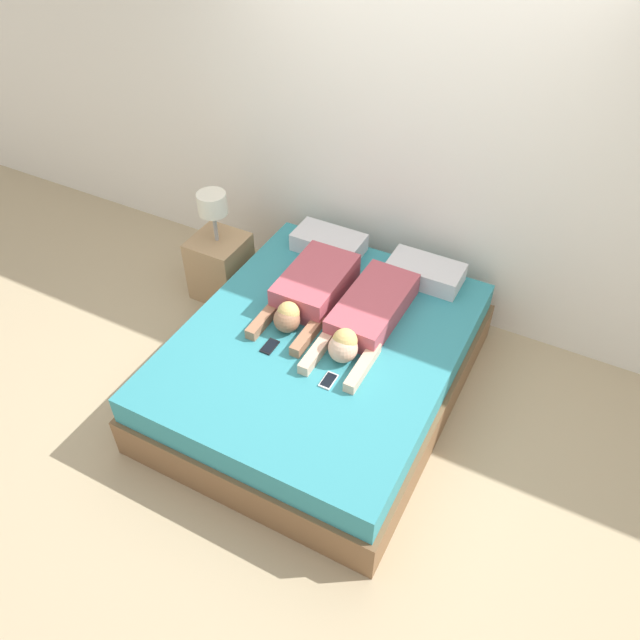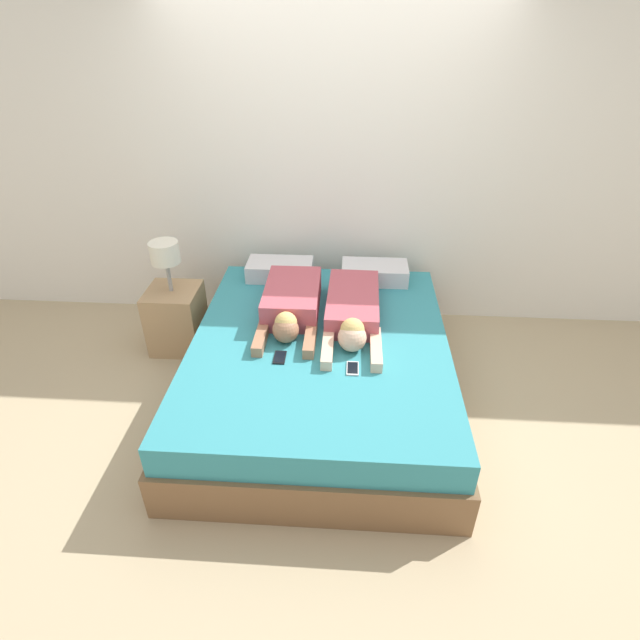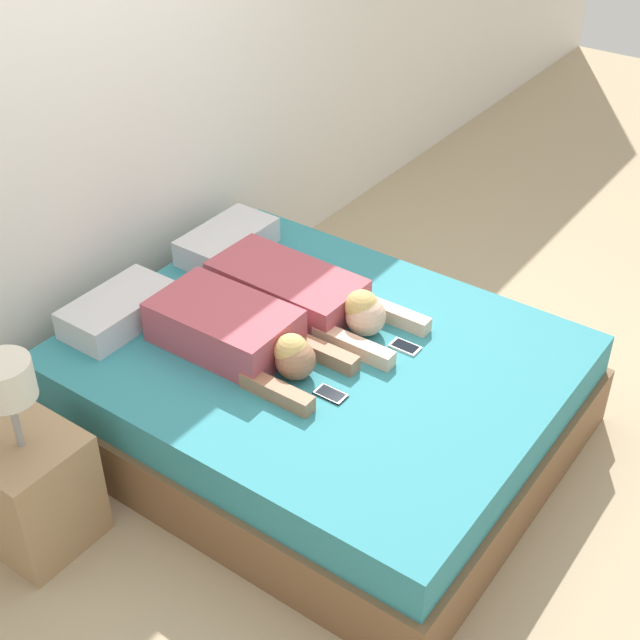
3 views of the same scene
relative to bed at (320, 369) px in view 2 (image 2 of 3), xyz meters
The scene contains 10 objects.
ground_plane 0.25m from the bed, ahead, with size 12.00×12.00×0.00m, color tan.
wall_back 1.60m from the bed, 90.00° to the left, with size 12.00×0.06×2.60m.
bed is the anchor object (origin of this frame).
pillow_head_left 0.99m from the bed, 113.82° to the left, with size 0.52×0.28×0.14m.
pillow_head_right 0.99m from the bed, 66.18° to the left, with size 0.52×0.28×0.14m.
person_left 0.50m from the bed, 128.40° to the left, with size 0.39×0.90×0.20m.
person_right 0.46m from the bed, 47.98° to the left, with size 0.37×1.05×0.21m.
cell_phone_left 0.42m from the bed, 136.60° to the right, with size 0.07×0.13×0.01m.
cell_phone_right 0.46m from the bed, 54.42° to the right, with size 0.07×0.13×0.01m.
nightstand 1.31m from the bed, 154.60° to the left, with size 0.40×0.40×0.91m.
Camera 2 is at (0.18, -2.70, 2.38)m, focal length 28.00 mm.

